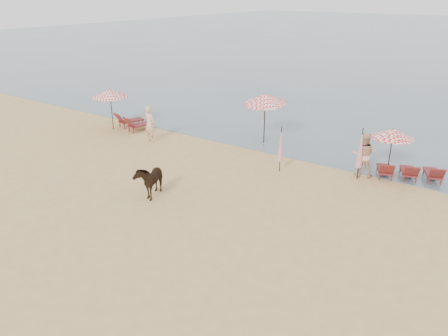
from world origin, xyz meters
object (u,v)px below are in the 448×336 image
object	(u,v)px
umbrella_open_left_a	(110,93)
cow	(150,179)
umbrella_open_left_b	(265,98)
umbrella_closed_left	(281,144)
lounger_cluster_left	(132,122)
lounger_cluster_right	(409,171)
umbrella_closed_right	(361,148)
beachgoer_right_a	(363,155)
beachgoer_left	(150,124)
umbrella_open_right	(393,133)

from	to	relation	value
umbrella_open_left_a	cow	xyz separation A→B (m)	(7.79, -5.14, -1.42)
umbrella_open_left_b	umbrella_closed_left	size ratio (longest dim) A/B	1.32
umbrella_open_left_b	umbrella_closed_left	world-z (taller)	umbrella_open_left_b
cow	umbrella_closed_left	bearing A→B (deg)	37.21
lounger_cluster_left	lounger_cluster_right	bearing A→B (deg)	20.95
lounger_cluster_left	umbrella_closed_right	size ratio (longest dim) A/B	0.94
umbrella_closed_left	beachgoer_right_a	size ratio (longest dim) A/B	1.06
umbrella_closed_right	beachgoer_left	bearing A→B (deg)	-173.09
umbrella_closed_left	beachgoer_right_a	distance (m)	3.48
umbrella_closed_left	umbrella_closed_right	size ratio (longest dim) A/B	0.91
umbrella_open_left_a	beachgoer_right_a	size ratio (longest dim) A/B	1.20
umbrella_open_left_a	beachgoer_right_a	distance (m)	14.03
lounger_cluster_left	umbrella_closed_left	world-z (taller)	umbrella_closed_left
lounger_cluster_left	beachgoer_left	size ratio (longest dim) A/B	1.10
lounger_cluster_left	umbrella_open_left_a	world-z (taller)	umbrella_open_left_a
umbrella_closed_right	umbrella_open_left_a	bearing A→B (deg)	-176.14
umbrella_open_left_b	umbrella_open_right	bearing A→B (deg)	15.97
lounger_cluster_left	lounger_cluster_right	world-z (taller)	lounger_cluster_left
lounger_cluster_left	umbrella_open_left_b	world-z (taller)	umbrella_open_left_b
beachgoer_right_a	umbrella_open_left_a	bearing A→B (deg)	-14.21
beachgoer_left	cow	bearing A→B (deg)	137.46
lounger_cluster_left	lounger_cluster_right	size ratio (longest dim) A/B	0.74
lounger_cluster_left	cow	world-z (taller)	cow
cow	beachgoer_left	xyz separation A→B (m)	(-4.53, 4.78, 0.29)
lounger_cluster_left	cow	bearing A→B (deg)	-24.64
umbrella_closed_left	beachgoer_left	size ratio (longest dim) A/B	1.07
cow	beachgoer_right_a	xyz separation A→B (m)	(6.14, 6.50, 0.30)
lounger_cluster_left	umbrella_open_left_a	xyz separation A→B (m)	(-0.89, -0.65, 1.66)
umbrella_closed_right	cow	world-z (taller)	umbrella_closed_right
umbrella_open_right	beachgoer_left	size ratio (longest dim) A/B	1.10
lounger_cluster_left	umbrella_open_right	bearing A→B (deg)	21.02
umbrella_open_right	cow	xyz separation A→B (m)	(-7.06, -7.16, -1.23)
umbrella_open_left_a	beachgoer_left	xyz separation A→B (m)	(3.26, -0.35, -1.13)
lounger_cluster_left	beachgoer_right_a	distance (m)	13.06
lounger_cluster_left	cow	distance (m)	9.00
lounger_cluster_right	cow	xyz separation A→B (m)	(-7.92, -7.23, 0.29)
umbrella_closed_right	beachgoer_left	size ratio (longest dim) A/B	1.17
umbrella_closed_left	beachgoer_left	distance (m)	7.57
beachgoer_right_a	umbrella_open_left_b	bearing A→B (deg)	-34.03
umbrella_open_right	umbrella_open_left_a	bearing A→B (deg)	-173.21
lounger_cluster_right	umbrella_open_left_a	world-z (taller)	umbrella_open_left_a
lounger_cluster_right	umbrella_open_left_b	bearing A→B (deg)	153.17
umbrella_closed_left	umbrella_open_left_a	bearing A→B (deg)	178.98
umbrella_open_left_b	beachgoer_right_a	size ratio (longest dim) A/B	1.41
lounger_cluster_right	umbrella_closed_right	bearing A→B (deg)	-168.77
cow	beachgoer_right_a	world-z (taller)	beachgoer_right_a
lounger_cluster_right	beachgoer_left	bearing A→B (deg)	169.60
umbrella_closed_right	beachgoer_left	distance (m)	10.74
lounger_cluster_right	lounger_cluster_left	bearing A→B (deg)	164.03
umbrella_open_left_b	umbrella_open_right	distance (m)	6.58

